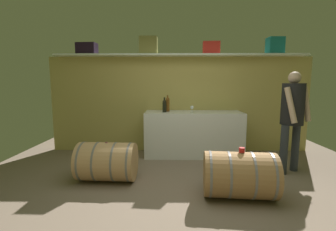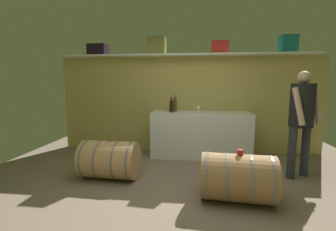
{
  "view_description": "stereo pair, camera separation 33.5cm",
  "coord_description": "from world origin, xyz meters",
  "px_view_note": "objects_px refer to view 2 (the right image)",
  "views": [
    {
      "loc": [
        -0.18,
        -2.81,
        1.45
      ],
      "look_at": [
        -0.22,
        0.52,
        1.0
      ],
      "focal_mm": 25.66,
      "sensor_mm": 36.0,
      "label": 1
    },
    {
      "loc": [
        0.16,
        -2.79,
        1.45
      ],
      "look_at": [
        -0.22,
        0.52,
        1.0
      ],
      "focal_mm": 25.66,
      "sensor_mm": 36.0,
      "label": 2
    }
  ],
  "objects_px": {
    "toolcase_olive": "(157,46)",
    "wine_barrel_far": "(110,160)",
    "wine_bottle_amber": "(175,104)",
    "wine_bottle_dark": "(171,106)",
    "wine_barrel_near": "(238,178)",
    "winemaker_pouring": "(302,113)",
    "toolcase_red": "(220,47)",
    "work_cabinet": "(200,134)",
    "wine_glass": "(198,108)",
    "tasting_cup": "(240,152)",
    "toolcase_teal": "(288,44)",
    "toolcase_black": "(98,50)"
  },
  "relations": [
    {
      "from": "wine_bottle_dark",
      "to": "toolcase_teal",
      "type": "bearing_deg",
      "value": 7.65
    },
    {
      "from": "wine_barrel_far",
      "to": "toolcase_black",
      "type": "bearing_deg",
      "value": 119.07
    },
    {
      "from": "toolcase_black",
      "to": "toolcase_teal",
      "type": "bearing_deg",
      "value": 3.87
    },
    {
      "from": "wine_barrel_near",
      "to": "winemaker_pouring",
      "type": "relative_size",
      "value": 0.57
    },
    {
      "from": "wine_barrel_near",
      "to": "winemaker_pouring",
      "type": "height_order",
      "value": "winemaker_pouring"
    },
    {
      "from": "wine_bottle_amber",
      "to": "toolcase_olive",
      "type": "bearing_deg",
      "value": 156.32
    },
    {
      "from": "toolcase_olive",
      "to": "wine_barrel_near",
      "type": "height_order",
      "value": "toolcase_olive"
    },
    {
      "from": "toolcase_black",
      "to": "wine_bottle_amber",
      "type": "height_order",
      "value": "toolcase_black"
    },
    {
      "from": "toolcase_black",
      "to": "toolcase_red",
      "type": "relative_size",
      "value": 1.15
    },
    {
      "from": "work_cabinet",
      "to": "wine_bottle_amber",
      "type": "distance_m",
      "value": 0.79
    },
    {
      "from": "wine_glass",
      "to": "wine_barrel_far",
      "type": "distance_m",
      "value": 1.87
    },
    {
      "from": "work_cabinet",
      "to": "winemaker_pouring",
      "type": "relative_size",
      "value": 1.18
    },
    {
      "from": "toolcase_black",
      "to": "toolcase_teal",
      "type": "xyz_separation_m",
      "value": [
        3.77,
        0.0,
        0.05
      ]
    },
    {
      "from": "wine_barrel_far",
      "to": "winemaker_pouring",
      "type": "bearing_deg",
      "value": 10.07
    },
    {
      "from": "toolcase_olive",
      "to": "wine_bottle_dark",
      "type": "xyz_separation_m",
      "value": [
        0.32,
        -0.3,
        -1.18
      ]
    },
    {
      "from": "wine_bottle_dark",
      "to": "winemaker_pouring",
      "type": "height_order",
      "value": "winemaker_pouring"
    },
    {
      "from": "toolcase_red",
      "to": "toolcase_teal",
      "type": "height_order",
      "value": "toolcase_teal"
    },
    {
      "from": "work_cabinet",
      "to": "wine_bottle_dark",
      "type": "distance_m",
      "value": 0.81
    },
    {
      "from": "wine_bottle_dark",
      "to": "wine_glass",
      "type": "distance_m",
      "value": 0.54
    },
    {
      "from": "toolcase_olive",
      "to": "work_cabinet",
      "type": "xyz_separation_m",
      "value": [
        0.9,
        -0.23,
        -1.75
      ]
    },
    {
      "from": "wine_glass",
      "to": "tasting_cup",
      "type": "relative_size",
      "value": 1.97
    },
    {
      "from": "wine_barrel_near",
      "to": "tasting_cup",
      "type": "xyz_separation_m",
      "value": [
        0.02,
        0.0,
        0.32
      ]
    },
    {
      "from": "wine_barrel_near",
      "to": "tasting_cup",
      "type": "distance_m",
      "value": 0.33
    },
    {
      "from": "wine_glass",
      "to": "winemaker_pouring",
      "type": "height_order",
      "value": "winemaker_pouring"
    },
    {
      "from": "toolcase_olive",
      "to": "wine_barrel_far",
      "type": "relative_size",
      "value": 0.4
    },
    {
      "from": "wine_bottle_dark",
      "to": "toolcase_black",
      "type": "bearing_deg",
      "value": 169.35
    },
    {
      "from": "work_cabinet",
      "to": "toolcase_red",
      "type": "bearing_deg",
      "value": 33.08
    },
    {
      "from": "wine_bottle_dark",
      "to": "wine_barrel_far",
      "type": "height_order",
      "value": "wine_bottle_dark"
    },
    {
      "from": "toolcase_black",
      "to": "wine_bottle_amber",
      "type": "xyz_separation_m",
      "value": [
        1.63,
        -0.17,
        -1.1
      ]
    },
    {
      "from": "tasting_cup",
      "to": "winemaker_pouring",
      "type": "height_order",
      "value": "winemaker_pouring"
    },
    {
      "from": "wine_bottle_amber",
      "to": "wine_barrel_far",
      "type": "xyz_separation_m",
      "value": [
        -0.88,
        -1.35,
        -0.74
      ]
    },
    {
      "from": "wine_bottle_dark",
      "to": "wine_barrel_near",
      "type": "relative_size",
      "value": 0.31
    },
    {
      "from": "toolcase_olive",
      "to": "toolcase_red",
      "type": "distance_m",
      "value": 1.25
    },
    {
      "from": "wine_bottle_amber",
      "to": "wine_barrel_near",
      "type": "height_order",
      "value": "wine_bottle_amber"
    },
    {
      "from": "winemaker_pouring",
      "to": "wine_glass",
      "type": "bearing_deg",
      "value": -55.1
    },
    {
      "from": "wine_bottle_amber",
      "to": "wine_bottle_dark",
      "type": "bearing_deg",
      "value": -114.88
    },
    {
      "from": "wine_bottle_dark",
      "to": "wine_barrel_near",
      "type": "distance_m",
      "value": 2.12
    },
    {
      "from": "wine_bottle_dark",
      "to": "winemaker_pouring",
      "type": "distance_m",
      "value": 2.23
    },
    {
      "from": "wine_bottle_dark",
      "to": "wine_bottle_amber",
      "type": "xyz_separation_m",
      "value": [
        0.06,
        0.13,
        0.02
      ]
    },
    {
      "from": "toolcase_red",
      "to": "wine_barrel_far",
      "type": "bearing_deg",
      "value": -134.92
    },
    {
      "from": "wine_barrel_far",
      "to": "tasting_cup",
      "type": "relative_size",
      "value": 11.97
    },
    {
      "from": "wine_bottle_amber",
      "to": "wine_glass",
      "type": "xyz_separation_m",
      "value": [
        0.47,
        -0.25,
        -0.05
      ]
    },
    {
      "from": "wine_bottle_dark",
      "to": "wine_bottle_amber",
      "type": "height_order",
      "value": "wine_bottle_amber"
    },
    {
      "from": "toolcase_olive",
      "to": "winemaker_pouring",
      "type": "height_order",
      "value": "toolcase_olive"
    },
    {
      "from": "wine_bottle_amber",
      "to": "wine_barrel_far",
      "type": "height_order",
      "value": "wine_bottle_amber"
    },
    {
      "from": "toolcase_red",
      "to": "work_cabinet",
      "type": "distance_m",
      "value": 1.75
    },
    {
      "from": "wine_barrel_far",
      "to": "winemaker_pouring",
      "type": "height_order",
      "value": "winemaker_pouring"
    },
    {
      "from": "toolcase_red",
      "to": "wine_barrel_near",
      "type": "distance_m",
      "value": 2.74
    },
    {
      "from": "toolcase_olive",
      "to": "winemaker_pouring",
      "type": "xyz_separation_m",
      "value": [
        2.38,
        -1.15,
        -1.19
      ]
    },
    {
      "from": "wine_bottle_amber",
      "to": "toolcase_black",
      "type": "bearing_deg",
      "value": 174.12
    }
  ]
}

